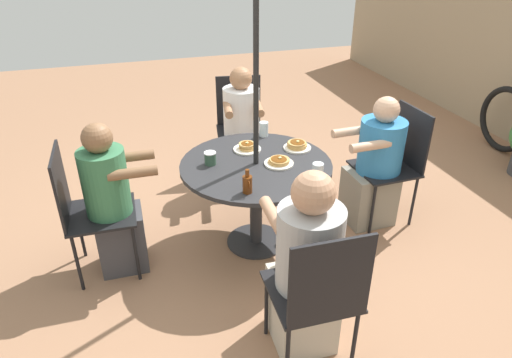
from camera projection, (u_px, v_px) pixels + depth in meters
The scene contains 18 objects.
ground_plane at pixel (256, 242), 3.67m from camera, with size 12.00×12.00×0.00m, color #9E7051.
patio_table at pixel (256, 176), 3.38m from camera, with size 1.12×1.12×0.71m.
umbrella_pole at pixel (256, 118), 3.16m from camera, with size 0.04×0.04×2.13m, color black.
patio_chair_north at pixel (85, 206), 3.11m from camera, with size 0.46×0.46×0.97m.
diner_north at pixel (113, 205), 3.17m from camera, with size 0.33×0.51×1.14m.
patio_chair_east at pixel (319, 292), 2.38m from camera, with size 0.47×0.47×0.97m.
diner_east at pixel (306, 271), 2.54m from camera, with size 0.53×0.37×1.18m.
patio_chair_south at pixel (396, 158), 3.75m from camera, with size 0.47×0.47×0.97m.
diner_south at pixel (375, 168), 3.73m from camera, with size 0.37×0.55×1.10m.
patio_chair_west at pixel (240, 121), 4.46m from camera, with size 0.53×0.53×0.97m.
diner_west at pixel (242, 132), 4.32m from camera, with size 0.53×0.40×1.13m.
pancake_plate_a at pixel (297, 146), 3.53m from camera, with size 0.21×0.21×0.07m.
pancake_plate_b at pixel (247, 147), 3.51m from camera, with size 0.21×0.21×0.07m.
pancake_plate_c at pixel (279, 162), 3.30m from camera, with size 0.21×0.21×0.05m.
syrup_bottle at pixel (247, 184), 2.93m from camera, with size 0.09×0.06×0.17m.
coffee_cup at pixel (210, 158), 3.29m from camera, with size 0.09×0.09×0.09m.
drinking_glass_a at pixel (318, 171), 3.09m from camera, with size 0.08×0.08×0.12m, color silver.
drinking_glass_b at pixel (264, 129), 3.73m from camera, with size 0.07×0.07×0.12m, color silver.
Camera 1 is at (2.84, -0.87, 2.23)m, focal length 32.00 mm.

